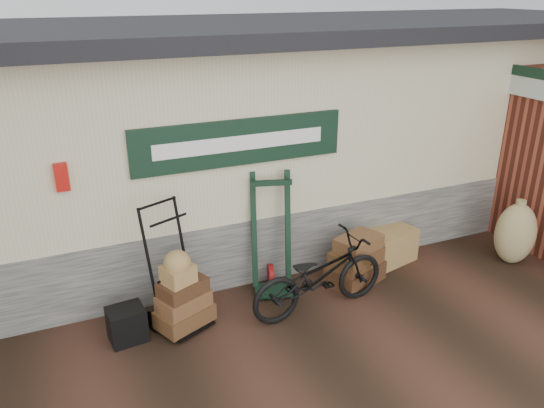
{
  "coord_description": "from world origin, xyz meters",
  "views": [
    {
      "loc": [
        -2.36,
        -4.72,
        3.66
      ],
      "look_at": [
        0.08,
        0.9,
        1.13
      ],
      "focal_mm": 35.0,
      "sensor_mm": 36.0,
      "label": 1
    }
  ],
  "objects_px": {
    "wicker_hamper": "(389,246)",
    "bicycle": "(319,272)",
    "black_trunk": "(127,324)",
    "porter_trolley": "(172,266)",
    "green_barrow": "(272,234)",
    "suitcase_stack": "(356,260)"
  },
  "relations": [
    {
      "from": "wicker_hamper",
      "to": "bicycle",
      "type": "bearing_deg",
      "value": -155.03
    },
    {
      "from": "black_trunk",
      "to": "porter_trolley",
      "type": "bearing_deg",
      "value": 9.89
    },
    {
      "from": "porter_trolley",
      "to": "bicycle",
      "type": "xyz_separation_m",
      "value": [
        1.65,
        -0.41,
        -0.23
      ]
    },
    {
      "from": "wicker_hamper",
      "to": "black_trunk",
      "type": "distance_m",
      "value": 3.74
    },
    {
      "from": "porter_trolley",
      "to": "green_barrow",
      "type": "distance_m",
      "value": 1.36
    },
    {
      "from": "porter_trolley",
      "to": "wicker_hamper",
      "type": "distance_m",
      "value": 3.2
    },
    {
      "from": "porter_trolley",
      "to": "black_trunk",
      "type": "bearing_deg",
      "value": 166.59
    },
    {
      "from": "green_barrow",
      "to": "bicycle",
      "type": "relative_size",
      "value": 0.87
    },
    {
      "from": "suitcase_stack",
      "to": "green_barrow",
      "type": "bearing_deg",
      "value": 163.62
    },
    {
      "from": "black_trunk",
      "to": "bicycle",
      "type": "bearing_deg",
      "value": -8.07
    },
    {
      "from": "porter_trolley",
      "to": "green_barrow",
      "type": "height_order",
      "value": "green_barrow"
    },
    {
      "from": "wicker_hamper",
      "to": "bicycle",
      "type": "relative_size",
      "value": 0.41
    },
    {
      "from": "green_barrow",
      "to": "black_trunk",
      "type": "relative_size",
      "value": 3.97
    },
    {
      "from": "porter_trolley",
      "to": "suitcase_stack",
      "type": "relative_size",
      "value": 2.0
    },
    {
      "from": "porter_trolley",
      "to": "wicker_hamper",
      "type": "bearing_deg",
      "value": -18.18
    },
    {
      "from": "black_trunk",
      "to": "bicycle",
      "type": "height_order",
      "value": "bicycle"
    },
    {
      "from": "wicker_hamper",
      "to": "bicycle",
      "type": "xyz_separation_m",
      "value": [
        -1.5,
        -0.7,
        0.28
      ]
    },
    {
      "from": "bicycle",
      "to": "suitcase_stack",
      "type": "bearing_deg",
      "value": -67.9
    },
    {
      "from": "green_barrow",
      "to": "suitcase_stack",
      "type": "relative_size",
      "value": 2.06
    },
    {
      "from": "green_barrow",
      "to": "suitcase_stack",
      "type": "distance_m",
      "value": 1.2
    },
    {
      "from": "suitcase_stack",
      "to": "bicycle",
      "type": "xyz_separation_m",
      "value": [
        -0.75,
        -0.38,
        0.18
      ]
    },
    {
      "from": "porter_trolley",
      "to": "black_trunk",
      "type": "xyz_separation_m",
      "value": [
        -0.57,
        -0.1,
        -0.56
      ]
    }
  ]
}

